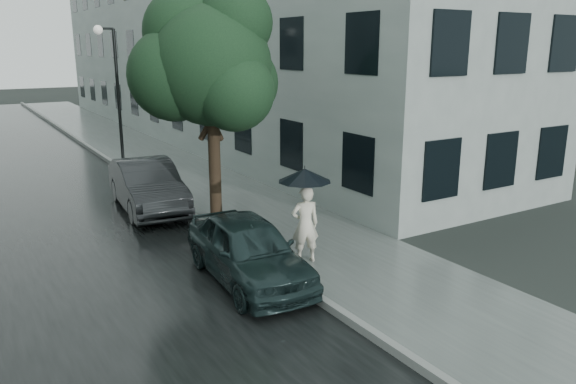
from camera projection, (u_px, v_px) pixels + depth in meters
ground at (374, 279)px, 11.31m from camera, size 120.00×120.00×0.00m
sidewalk at (175, 169)px, 21.34m from camera, size 3.50×60.00×0.01m
kerb_near at (127, 173)px, 20.40m from camera, size 0.15×60.00×0.15m
asphalt_road at (22, 187)px, 18.65m from camera, size 6.85×60.00×0.00m
building_near at (215, 47)px, 29.03m from camera, size 7.02×36.00×9.00m
pedestrian at (305, 224)px, 12.01m from camera, size 0.69×0.55×1.67m
umbrella at (305, 175)px, 11.76m from camera, size 1.20×1.20×1.17m
street_tree at (209, 64)px, 13.38m from camera, size 3.75×3.41×5.97m
lamp_post at (114, 90)px, 20.36m from camera, size 0.84×0.36×5.24m
car_near at (248, 249)px, 11.05m from camera, size 1.80×3.92×1.30m
car_far at (147, 186)px, 15.87m from camera, size 1.86×4.38×1.41m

